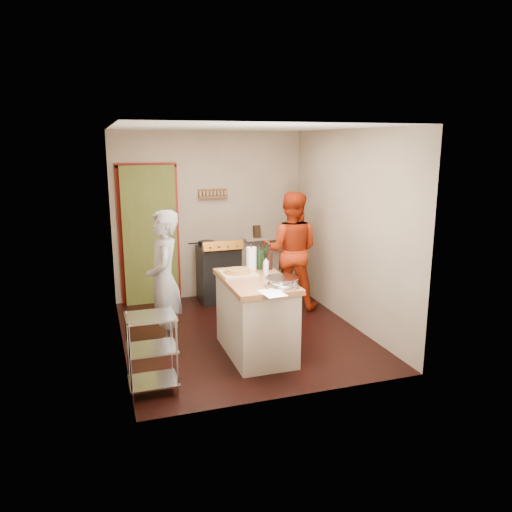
# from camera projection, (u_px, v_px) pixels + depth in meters

# --- Properties ---
(floor) EXTENTS (3.50, 3.50, 0.00)m
(floor) POSITION_uv_depth(u_px,v_px,m) (242.00, 333.00, 6.51)
(floor) COLOR black
(floor) RESTS_ON ground
(back_wall) EXTENTS (3.00, 0.44, 2.60)m
(back_wall) POSITION_uv_depth(u_px,v_px,m) (169.00, 228.00, 7.71)
(back_wall) COLOR tan
(back_wall) RESTS_ON ground
(left_wall) EXTENTS (0.04, 3.50, 2.60)m
(left_wall) POSITION_uv_depth(u_px,v_px,m) (117.00, 242.00, 5.76)
(left_wall) COLOR tan
(left_wall) RESTS_ON ground
(right_wall) EXTENTS (0.04, 3.50, 2.60)m
(right_wall) POSITION_uv_depth(u_px,v_px,m) (349.00, 229.00, 6.67)
(right_wall) COLOR tan
(right_wall) RESTS_ON ground
(ceiling) EXTENTS (3.00, 3.50, 0.02)m
(ceiling) POSITION_uv_depth(u_px,v_px,m) (240.00, 127.00, 5.92)
(ceiling) COLOR white
(ceiling) RESTS_ON back_wall
(stove) EXTENTS (0.60, 0.63, 1.00)m
(stove) POSITION_uv_depth(u_px,v_px,m) (219.00, 273.00, 7.74)
(stove) COLOR black
(stove) RESTS_ON ground
(wire_shelving) EXTENTS (0.48, 0.40, 0.80)m
(wire_shelving) POSITION_uv_depth(u_px,v_px,m) (152.00, 349.00, 4.91)
(wire_shelving) COLOR silver
(wire_shelving) RESTS_ON ground
(island) EXTENTS (0.71, 1.36, 1.22)m
(island) POSITION_uv_depth(u_px,v_px,m) (256.00, 314.00, 5.78)
(island) COLOR beige
(island) RESTS_ON ground
(person_stripe) EXTENTS (0.46, 0.65, 1.67)m
(person_stripe) POSITION_uv_depth(u_px,v_px,m) (164.00, 281.00, 5.86)
(person_stripe) COLOR #AFB0B4
(person_stripe) RESTS_ON ground
(person_red) EXTENTS (1.05, 0.97, 1.74)m
(person_red) POSITION_uv_depth(u_px,v_px,m) (291.00, 250.00, 7.36)
(person_red) COLOR #A9290B
(person_red) RESTS_ON ground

